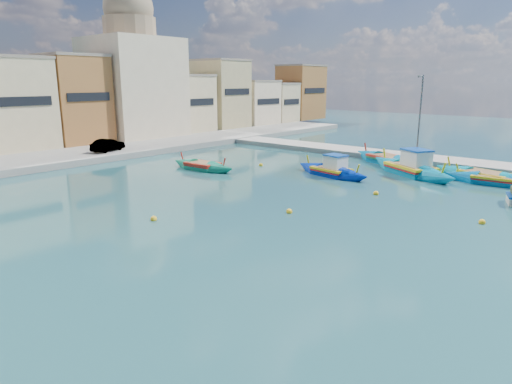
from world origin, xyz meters
TOP-DOWN VIEW (x-y plane):
  - ground at (0.00, 0.00)m, footprint 160.00×160.00m
  - east_quay at (18.00, 0.00)m, footprint 4.00×70.00m
  - north_quay at (0.00, 32.00)m, footprint 80.00×8.00m
  - north_townhouses at (6.68, 39.36)m, footprint 83.20×7.87m
  - church_block at (10.00, 40.00)m, footprint 10.00×10.00m
  - quay_street_lamp at (17.44, 6.00)m, footprint 1.18×0.16m
  - luzzu_turquoise_cabin at (11.49, 4.03)m, footprint 7.13×10.13m
  - luzzu_blue_cabin at (6.84, 8.72)m, footprint 3.31×7.82m
  - luzzu_cyan_mid at (15.00, 7.70)m, footprint 5.50×9.15m
  - luzzu_green at (1.75, 18.53)m, footprint 2.19×7.14m
  - luzzu_blue_south at (12.79, -1.30)m, footprint 4.27×9.10m
  - luzzu_cyan_south at (12.00, -2.09)m, footprint 2.46×7.41m
  - mooring_buoys at (2.29, 5.36)m, footprint 27.27×20.39m

SIDE VIEW (x-z plane):
  - ground at x=0.00m, z-range 0.00..0.00m
  - mooring_buoys at x=2.29m, z-range -0.10..0.26m
  - luzzu_green at x=1.75m, z-range -0.87..1.35m
  - luzzu_cyan_south at x=12.00m, z-range -0.89..1.37m
  - east_quay at x=18.00m, z-range 0.00..0.50m
  - luzzu_blue_south at x=12.79m, z-range -1.01..1.55m
  - luzzu_cyan_mid at x=15.00m, z-range -1.06..1.62m
  - north_quay at x=0.00m, z-range 0.00..0.60m
  - luzzu_blue_cabin at x=6.84m, z-range -1.02..1.67m
  - luzzu_turquoise_cabin at x=11.49m, z-range -1.27..2.07m
  - quay_street_lamp at x=17.44m, z-range 0.34..8.34m
  - north_townhouses at x=6.68m, z-range -0.10..10.09m
  - church_block at x=10.00m, z-range -1.14..17.96m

